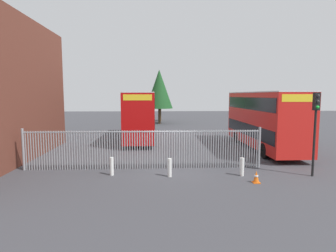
{
  "coord_description": "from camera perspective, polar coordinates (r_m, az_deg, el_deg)",
  "views": [
    {
      "loc": [
        -0.93,
        -15.74,
        4.16
      ],
      "look_at": [
        0.0,
        4.0,
        2.0
      ],
      "focal_mm": 30.16,
      "sensor_mm": 36.0,
      "label": 1
    }
  ],
  "objects": [
    {
      "name": "tree_tall_back",
      "position": [
        45.07,
        -1.62,
        7.6
      ],
      "size": [
        3.51,
        3.51,
        7.76
      ],
      "color": "#4C3823",
      "rests_on": "ground"
    },
    {
      "name": "double_decker_bus_near_gate",
      "position": [
        22.94,
        18.65,
        1.57
      ],
      "size": [
        2.54,
        10.81,
        4.42
      ],
      "color": "red",
      "rests_on": "ground"
    },
    {
      "name": "tree_short_side",
      "position": [
        41.13,
        -1.78,
        7.47
      ],
      "size": [
        3.9,
        3.9,
        7.84
      ],
      "color": "#4C3823",
      "rests_on": "ground"
    },
    {
      "name": "palisade_fence",
      "position": [
        16.03,
        -4.97,
        -4.5
      ],
      "size": [
        13.44,
        0.14,
        2.35
      ],
      "color": "gray",
      "rests_on": "ground"
    },
    {
      "name": "ground_plane",
      "position": [
        24.12,
        -0.45,
        -3.69
      ],
      "size": [
        100.0,
        100.0,
        0.0
      ],
      "primitive_type": "plane",
      "color": "#3D3D42"
    },
    {
      "name": "bollard_center_front",
      "position": [
        14.57,
        0.34,
        -8.42
      ],
      "size": [
        0.2,
        0.2,
        0.95
      ],
      "primitive_type": "cylinder",
      "color": "silver",
      "rests_on": "ground"
    },
    {
      "name": "traffic_light_kerbside",
      "position": [
        16.08,
        27.68,
        1.33
      ],
      "size": [
        0.28,
        0.33,
        4.3
      ],
      "color": "black",
      "rests_on": "ground"
    },
    {
      "name": "bollard_near_right",
      "position": [
        15.21,
        14.73,
        -7.99
      ],
      "size": [
        0.2,
        0.2,
        0.95
      ],
      "primitive_type": "cylinder",
      "color": "silver",
      "rests_on": "ground"
    },
    {
      "name": "double_decker_bus_behind_fence_left",
      "position": [
        26.44,
        -5.43,
        2.44
      ],
      "size": [
        2.54,
        10.81,
        4.42
      ],
      "color": "#B70C0C",
      "rests_on": "ground"
    },
    {
      "name": "bollard_near_left",
      "position": [
        15.12,
        -11.3,
        -7.99
      ],
      "size": [
        0.2,
        0.2,
        0.95
      ],
      "primitive_type": "cylinder",
      "color": "silver",
      "rests_on": "ground"
    },
    {
      "name": "traffic_cone_by_gate",
      "position": [
        14.27,
        17.41,
        -9.79
      ],
      "size": [
        0.34,
        0.34,
        0.59
      ],
      "color": "orange",
      "rests_on": "ground"
    }
  ]
}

